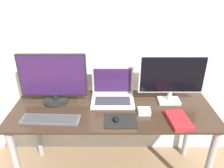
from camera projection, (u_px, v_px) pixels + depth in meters
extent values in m
cube|color=silver|center=(112.00, 27.00, 1.76)|extent=(7.00, 0.05, 2.50)
cube|color=#332319|center=(112.00, 109.00, 1.69)|extent=(1.55, 0.59, 0.02)
cylinder|color=#99999E|center=(16.00, 166.00, 1.63)|extent=(0.05, 0.05, 0.69)
cylinder|color=#99999E|center=(208.00, 166.00, 1.64)|extent=(0.05, 0.05, 0.69)
cylinder|color=#99999E|center=(36.00, 127.00, 2.06)|extent=(0.05, 0.05, 0.69)
cylinder|color=#99999E|center=(188.00, 126.00, 2.06)|extent=(0.05, 0.05, 0.69)
cylinder|color=black|center=(55.00, 101.00, 1.77)|extent=(0.19, 0.19, 0.02)
cylinder|color=black|center=(55.00, 97.00, 1.75)|extent=(0.04, 0.04, 0.05)
cube|color=black|center=(52.00, 76.00, 1.67)|extent=(0.52, 0.02, 0.35)
cube|color=#331947|center=(52.00, 76.00, 1.66)|extent=(0.50, 0.01, 0.32)
cube|color=silver|center=(168.00, 101.00, 1.77)|extent=(0.17, 0.12, 0.02)
cylinder|color=silver|center=(169.00, 95.00, 1.75)|extent=(0.04, 0.04, 0.08)
cube|color=silver|center=(171.00, 74.00, 1.67)|extent=(0.51, 0.02, 0.31)
cube|color=black|center=(172.00, 75.00, 1.66)|extent=(0.49, 0.01, 0.28)
cube|color=silver|center=(112.00, 101.00, 1.77)|extent=(0.34, 0.24, 0.02)
cube|color=#2D2D33|center=(112.00, 101.00, 1.75)|extent=(0.28, 0.13, 0.00)
cube|color=silver|center=(112.00, 80.00, 1.82)|extent=(0.34, 0.01, 0.24)
cube|color=#331947|center=(112.00, 80.00, 1.82)|extent=(0.31, 0.00, 0.21)
cube|color=#4C4C51|center=(50.00, 120.00, 1.54)|extent=(0.42, 0.14, 0.02)
cube|color=#383838|center=(50.00, 119.00, 1.53)|extent=(0.38, 0.11, 0.00)
cube|color=black|center=(120.00, 121.00, 1.54)|extent=(0.23, 0.18, 0.00)
ellipsoid|color=black|center=(115.00, 119.00, 1.53)|extent=(0.04, 0.06, 0.03)
cube|color=red|center=(178.00, 120.00, 1.52)|extent=(0.16, 0.24, 0.03)
cube|color=white|center=(178.00, 120.00, 1.52)|extent=(0.15, 0.23, 0.02)
cube|color=white|center=(144.00, 111.00, 1.62)|extent=(0.09, 0.08, 0.04)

